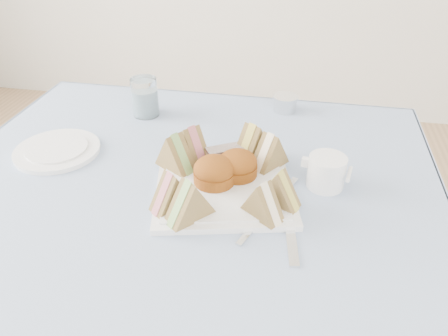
% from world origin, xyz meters
% --- Properties ---
extents(table, '(0.90, 0.90, 0.74)m').
position_xyz_m(table, '(0.00, 0.00, 0.37)').
color(table, brown).
rests_on(table, floor).
extents(tablecloth, '(1.02, 1.02, 0.01)m').
position_xyz_m(tablecloth, '(0.00, 0.00, 0.74)').
color(tablecloth, '#90A4C7').
rests_on(tablecloth, table).
extents(serving_plate, '(0.32, 0.32, 0.01)m').
position_xyz_m(serving_plate, '(0.08, 0.06, 0.75)').
color(serving_plate, white).
rests_on(serving_plate, tablecloth).
extents(sandwich_fl_a, '(0.08, 0.09, 0.07)m').
position_xyz_m(sandwich_fl_a, '(0.00, -0.03, 0.79)').
color(sandwich_fl_a, olive).
rests_on(sandwich_fl_a, serving_plate).
extents(sandwich_fl_b, '(0.09, 0.09, 0.08)m').
position_xyz_m(sandwich_fl_b, '(0.04, -0.05, 0.80)').
color(sandwich_fl_b, olive).
rests_on(sandwich_fl_b, serving_plate).
extents(sandwich_fr_a, '(0.09, 0.07, 0.07)m').
position_xyz_m(sandwich_fr_a, '(0.19, 0.02, 0.79)').
color(sandwich_fr_a, olive).
rests_on(sandwich_fr_a, serving_plate).
extents(sandwich_fr_b, '(0.08, 0.08, 0.07)m').
position_xyz_m(sandwich_fr_b, '(0.17, -0.02, 0.79)').
color(sandwich_fr_b, olive).
rests_on(sandwich_fr_b, serving_plate).
extents(sandwich_bl_a, '(0.10, 0.08, 0.08)m').
position_xyz_m(sandwich_bl_a, '(-0.03, 0.10, 0.80)').
color(sandwich_bl_a, olive).
rests_on(sandwich_bl_a, serving_plate).
extents(sandwich_bl_b, '(0.09, 0.09, 0.08)m').
position_xyz_m(sandwich_bl_b, '(-0.00, 0.14, 0.80)').
color(sandwich_bl_b, olive).
rests_on(sandwich_bl_b, serving_plate).
extents(sandwich_br_a, '(0.08, 0.09, 0.08)m').
position_xyz_m(sandwich_br_a, '(0.16, 0.14, 0.80)').
color(sandwich_br_a, olive).
rests_on(sandwich_br_a, serving_plate).
extents(sandwich_br_b, '(0.08, 0.10, 0.08)m').
position_xyz_m(sandwich_br_b, '(0.12, 0.17, 0.80)').
color(sandwich_br_b, olive).
rests_on(sandwich_br_b, serving_plate).
extents(scone_left, '(0.10, 0.10, 0.05)m').
position_xyz_m(scone_left, '(0.06, 0.06, 0.79)').
color(scone_left, brown).
rests_on(scone_left, serving_plate).
extents(scone_right, '(0.11, 0.11, 0.05)m').
position_xyz_m(scone_right, '(0.10, 0.09, 0.78)').
color(scone_right, brown).
rests_on(scone_right, serving_plate).
extents(pastry_slice, '(0.08, 0.06, 0.04)m').
position_xyz_m(pastry_slice, '(0.07, 0.14, 0.78)').
color(pastry_slice, tan).
rests_on(pastry_slice, serving_plate).
extents(side_plate, '(0.22, 0.22, 0.01)m').
position_xyz_m(side_plate, '(-0.31, 0.12, 0.75)').
color(side_plate, white).
rests_on(side_plate, tablecloth).
extents(water_glass, '(0.08, 0.08, 0.10)m').
position_xyz_m(water_glass, '(-0.18, 0.34, 0.80)').
color(water_glass, white).
rests_on(water_glass, tablecloth).
extents(tea_strainer, '(0.09, 0.09, 0.04)m').
position_xyz_m(tea_strainer, '(0.17, 0.44, 0.76)').
color(tea_strainer, silver).
rests_on(tea_strainer, tablecloth).
extents(knife, '(0.05, 0.21, 0.00)m').
position_xyz_m(knife, '(0.21, -0.02, 0.75)').
color(knife, silver).
rests_on(knife, tablecloth).
extents(fork, '(0.08, 0.19, 0.00)m').
position_xyz_m(fork, '(0.17, -0.01, 0.75)').
color(fork, silver).
rests_on(fork, tablecloth).
extents(creamer_jug, '(0.09, 0.09, 0.07)m').
position_xyz_m(creamer_jug, '(0.28, 0.11, 0.78)').
color(creamer_jug, white).
rests_on(creamer_jug, tablecloth).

